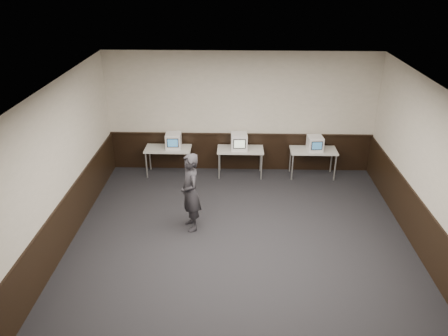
{
  "coord_description": "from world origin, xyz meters",
  "views": [
    {
      "loc": [
        -0.12,
        -6.88,
        5.22
      ],
      "look_at": [
        -0.37,
        1.6,
        1.15
      ],
      "focal_mm": 35.0,
      "sensor_mm": 36.0,
      "label": 1
    }
  ],
  "objects_px": {
    "emac_right": "(315,143)",
    "emac_left": "(174,141)",
    "emac_center": "(239,141)",
    "person": "(190,192)",
    "desk_left": "(168,151)",
    "desk_center": "(240,151)",
    "desk_right": "(313,152)"
  },
  "relations": [
    {
      "from": "emac_left",
      "to": "person",
      "type": "height_order",
      "value": "person"
    },
    {
      "from": "emac_right",
      "to": "desk_center",
      "type": "bearing_deg",
      "value": 174.53
    },
    {
      "from": "emac_center",
      "to": "person",
      "type": "xyz_separation_m",
      "value": [
        -1.01,
        -2.58,
        -0.11
      ]
    },
    {
      "from": "person",
      "to": "desk_center",
      "type": "bearing_deg",
      "value": 136.02
    },
    {
      "from": "desk_right",
      "to": "person",
      "type": "relative_size",
      "value": 0.7
    },
    {
      "from": "desk_left",
      "to": "emac_center",
      "type": "relative_size",
      "value": 2.55
    },
    {
      "from": "emac_right",
      "to": "emac_left",
      "type": "bearing_deg",
      "value": 174.54
    },
    {
      "from": "desk_center",
      "to": "desk_right",
      "type": "relative_size",
      "value": 1.0
    },
    {
      "from": "emac_center",
      "to": "person",
      "type": "bearing_deg",
      "value": -114.14
    },
    {
      "from": "desk_left",
      "to": "emac_right",
      "type": "xyz_separation_m",
      "value": [
        3.82,
        -0.03,
        0.26
      ]
    },
    {
      "from": "desk_left",
      "to": "emac_right",
      "type": "bearing_deg",
      "value": -0.51
    },
    {
      "from": "emac_left",
      "to": "desk_right",
      "type": "bearing_deg",
      "value": -2.62
    },
    {
      "from": "desk_left",
      "to": "desk_center",
      "type": "relative_size",
      "value": 1.0
    },
    {
      "from": "emac_center",
      "to": "emac_right",
      "type": "xyz_separation_m",
      "value": [
        1.96,
        -0.03,
        -0.02
      ]
    },
    {
      "from": "desk_center",
      "to": "emac_right",
      "type": "height_order",
      "value": "emac_right"
    },
    {
      "from": "desk_center",
      "to": "person",
      "type": "distance_m",
      "value": 2.79
    },
    {
      "from": "emac_center",
      "to": "emac_right",
      "type": "distance_m",
      "value": 1.96
    },
    {
      "from": "desk_left",
      "to": "desk_right",
      "type": "height_order",
      "value": "same"
    },
    {
      "from": "desk_right",
      "to": "person",
      "type": "xyz_separation_m",
      "value": [
        -2.95,
        -2.58,
        0.18
      ]
    },
    {
      "from": "desk_left",
      "to": "emac_left",
      "type": "bearing_deg",
      "value": 11.06
    },
    {
      "from": "desk_right",
      "to": "emac_right",
      "type": "xyz_separation_m",
      "value": [
        0.02,
        -0.03,
        0.26
      ]
    },
    {
      "from": "desk_right",
      "to": "emac_left",
      "type": "relative_size",
      "value": 2.69
    },
    {
      "from": "person",
      "to": "desk_right",
      "type": "bearing_deg",
      "value": 109.34
    },
    {
      "from": "person",
      "to": "emac_right",
      "type": "bearing_deg",
      "value": 108.81
    },
    {
      "from": "desk_center",
      "to": "desk_right",
      "type": "xyz_separation_m",
      "value": [
        1.9,
        0.0,
        0.0
      ]
    },
    {
      "from": "emac_left",
      "to": "emac_center",
      "type": "distance_m",
      "value": 1.71
    },
    {
      "from": "desk_left",
      "to": "emac_center",
      "type": "distance_m",
      "value": 1.88
    },
    {
      "from": "desk_left",
      "to": "person",
      "type": "height_order",
      "value": "person"
    },
    {
      "from": "desk_left",
      "to": "desk_center",
      "type": "xyz_separation_m",
      "value": [
        1.9,
        0.0,
        0.0
      ]
    },
    {
      "from": "desk_left",
      "to": "emac_right",
      "type": "height_order",
      "value": "emac_right"
    },
    {
      "from": "desk_center",
      "to": "emac_right",
      "type": "bearing_deg",
      "value": -1.01
    },
    {
      "from": "emac_right",
      "to": "desk_right",
      "type": "bearing_deg",
      "value": 111.84
    }
  ]
}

